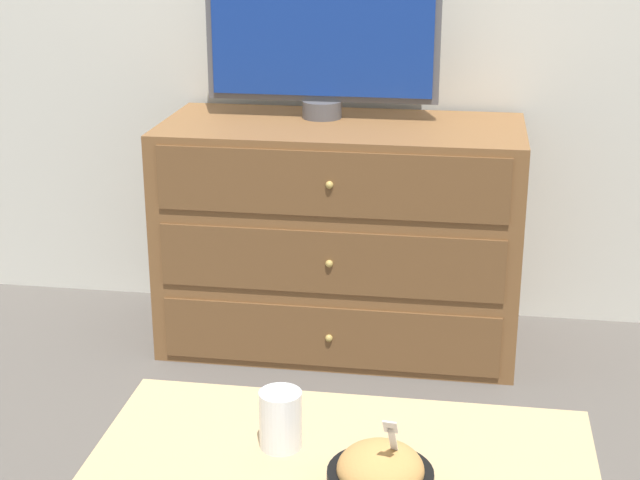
# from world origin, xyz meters

# --- Properties ---
(ground_plane) EXTENTS (12.00, 12.00, 0.00)m
(ground_plane) POSITION_xyz_m (0.00, 0.00, 0.00)
(ground_plane) COLOR #56514C
(dresser) EXTENTS (1.17, 0.55, 0.76)m
(dresser) POSITION_xyz_m (0.09, -0.30, 0.38)
(dresser) COLOR brown
(dresser) RESTS_ON ground_plane
(tv) EXTENTS (0.76, 0.13, 0.52)m
(tv) POSITION_xyz_m (0.01, -0.21, 1.03)
(tv) COLOR #515156
(tv) RESTS_ON dresser
(takeout_bowl) EXTENTS (0.19, 0.19, 0.18)m
(takeout_bowl) POSITION_xyz_m (0.37, -1.87, 0.48)
(takeout_bowl) COLOR black
(takeout_bowl) RESTS_ON coffee_table
(drink_cup) EXTENTS (0.08, 0.08, 0.12)m
(drink_cup) POSITION_xyz_m (0.17, -1.75, 0.50)
(drink_cup) COLOR beige
(drink_cup) RESTS_ON coffee_table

